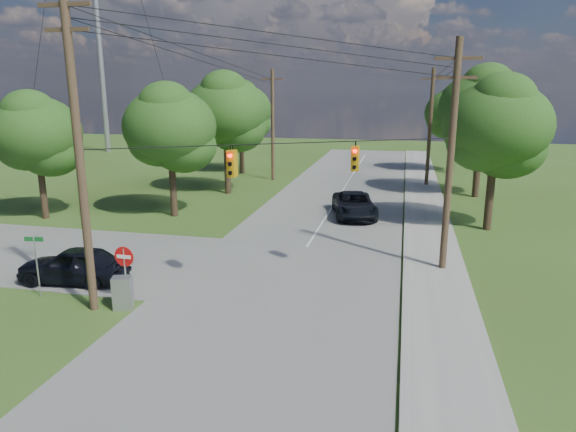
% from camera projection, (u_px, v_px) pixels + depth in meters
% --- Properties ---
extents(ground, '(140.00, 140.00, 0.00)m').
position_uv_depth(ground, '(201.00, 325.00, 18.61)').
color(ground, '#36501A').
rests_on(ground, ground).
extents(main_road, '(10.00, 100.00, 0.03)m').
position_uv_depth(main_road, '(286.00, 280.00, 22.91)').
color(main_road, gray).
rests_on(main_road, ground).
extents(sidewalk_east, '(2.60, 100.00, 0.12)m').
position_uv_depth(sidewalk_east, '(442.00, 292.00, 21.46)').
color(sidewalk_east, '#A7A59D').
rests_on(sidewalk_east, ground).
extents(pole_sw, '(2.00, 0.32, 12.00)m').
position_uv_depth(pole_sw, '(79.00, 149.00, 18.46)').
color(pole_sw, brown).
rests_on(pole_sw, ground).
extents(pole_ne, '(2.00, 0.32, 10.50)m').
position_uv_depth(pole_ne, '(451.00, 155.00, 22.94)').
color(pole_ne, brown).
rests_on(pole_ne, ground).
extents(pole_north_e, '(2.00, 0.32, 10.00)m').
position_uv_depth(pole_north_e, '(430.00, 127.00, 43.83)').
color(pole_north_e, brown).
rests_on(pole_north_e, ground).
extents(pole_north_w, '(2.00, 0.32, 10.00)m').
position_uv_depth(pole_north_w, '(273.00, 124.00, 46.82)').
color(pole_north_w, brown).
rests_on(pole_north_w, ground).
extents(power_lines, '(13.93, 29.62, 4.93)m').
position_uv_depth(power_lines, '(304.00, 72.00, 26.98)').
color(power_lines, black).
rests_on(power_lines, ground).
extents(traffic_signals, '(4.91, 3.27, 1.05)m').
position_uv_depth(traffic_signals, '(296.00, 160.00, 20.92)').
color(traffic_signals, '#CB910B').
rests_on(traffic_signals, ground).
extents(tree_w_near, '(6.00, 6.00, 8.40)m').
position_uv_depth(tree_w_near, '(170.00, 127.00, 33.08)').
color(tree_w_near, '#443222').
rests_on(tree_w_near, ground).
extents(tree_w_mid, '(6.40, 6.40, 9.22)m').
position_uv_depth(tree_w_mid, '(226.00, 111.00, 40.27)').
color(tree_w_mid, '#443222').
rests_on(tree_w_mid, ground).
extents(tree_w_far, '(6.00, 6.00, 8.73)m').
position_uv_depth(tree_w_far, '(241.00, 110.00, 50.24)').
color(tree_w_far, '#443222').
rests_on(tree_w_far, ground).
extents(tree_e_near, '(6.20, 6.20, 8.81)m').
position_uv_depth(tree_e_near, '(497.00, 125.00, 29.65)').
color(tree_e_near, '#443222').
rests_on(tree_e_near, ground).
extents(tree_e_mid, '(6.60, 6.60, 9.64)m').
position_uv_depth(tree_e_mid, '(483.00, 108.00, 38.85)').
color(tree_e_mid, '#443222').
rests_on(tree_e_mid, ground).
extents(tree_e_far, '(5.80, 5.80, 8.32)m').
position_uv_depth(tree_e_far, '(454.00, 113.00, 50.65)').
color(tree_e_far, '#443222').
rests_on(tree_e_far, ground).
extents(tree_cross_n, '(5.60, 5.60, 7.91)m').
position_uv_depth(tree_cross_n, '(36.00, 133.00, 32.51)').
color(tree_cross_n, '#443222').
rests_on(tree_cross_n, ground).
extents(car_cross_dark, '(4.87, 2.32, 1.61)m').
position_uv_depth(car_cross_dark, '(73.00, 265.00, 22.47)').
color(car_cross_dark, black).
rests_on(car_cross_dark, cross_road).
extents(car_main_north, '(3.77, 6.08, 1.57)m').
position_uv_depth(car_main_north, '(354.00, 205.00, 34.10)').
color(car_main_north, black).
rests_on(car_main_north, main_road).
extents(control_cabinet, '(0.84, 0.71, 1.30)m').
position_uv_depth(control_cabinet, '(123.00, 293.00, 19.86)').
color(control_cabinet, '#999B9E').
rests_on(control_cabinet, ground).
extents(do_not_enter_sign, '(0.81, 0.09, 2.44)m').
position_uv_depth(do_not_enter_sign, '(125.00, 263.00, 19.88)').
color(do_not_enter_sign, '#999B9E').
rests_on(do_not_enter_sign, ground).
extents(street_name_sign, '(0.77, 0.16, 2.58)m').
position_uv_depth(street_name_sign, '(36.00, 259.00, 20.75)').
color(street_name_sign, '#999B9E').
rests_on(street_name_sign, ground).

